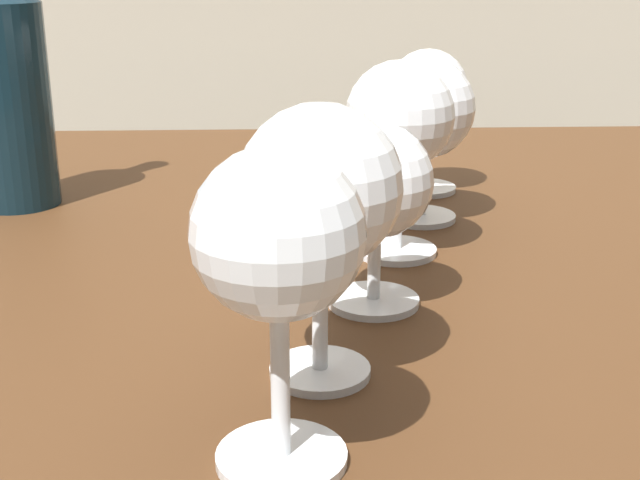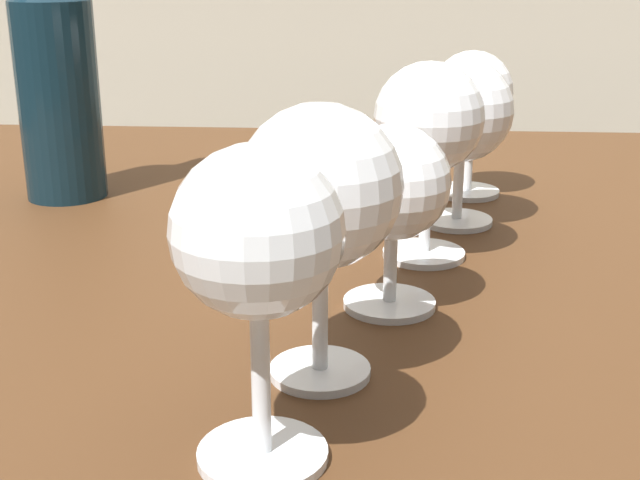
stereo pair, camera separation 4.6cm
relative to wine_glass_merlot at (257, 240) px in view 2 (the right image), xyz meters
The scene contains 8 objects.
dining_table 0.39m from the wine_glass_merlot, 87.70° to the left, with size 1.31×0.91×0.72m.
wine_glass_merlot is the anchor object (origin of this frame).
wine_glass_cabernet 0.09m from the wine_glass_merlot, 75.90° to the left, with size 0.09×0.09×0.16m.
wine_glass_chardonnay 0.20m from the wine_glass_merlot, 71.62° to the left, with size 0.08×0.08×0.13m.
wine_glass_amber 0.30m from the wine_glass_merlot, 72.64° to the left, with size 0.08×0.08×0.15m.
wine_glass_pinot 0.40m from the wine_glass_merlot, 71.91° to the left, with size 0.09×0.09×0.14m.
wine_glass_white 0.50m from the wine_glass_merlot, 73.37° to the left, with size 0.08×0.08×0.14m.
wine_bottle 0.51m from the wine_glass_merlot, 119.38° to the left, with size 0.08×0.08×0.30m.
Camera 2 is at (0.04, -0.69, 0.96)m, focal length 48.19 mm.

